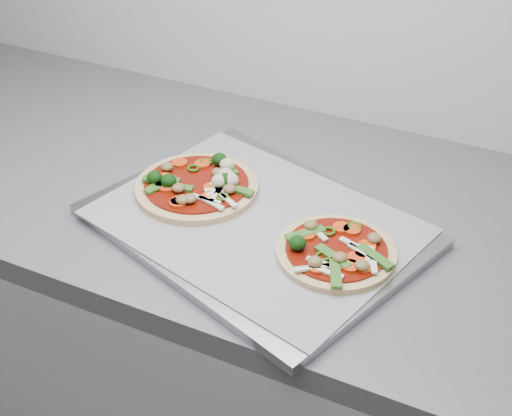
% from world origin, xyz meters
% --- Properties ---
extents(countertop, '(3.60, 0.60, 0.04)m').
position_xyz_m(countertop, '(0.00, 1.30, 0.88)').
color(countertop, slate).
rests_on(countertop, base_cabinet).
extents(baking_tray, '(0.54, 0.47, 0.01)m').
position_xyz_m(baking_tray, '(-0.12, 1.22, 0.91)').
color(baking_tray, '#939499').
rests_on(baking_tray, countertop).
extents(parchment, '(0.50, 0.42, 0.00)m').
position_xyz_m(parchment, '(-0.12, 1.22, 0.92)').
color(parchment, gray).
rests_on(parchment, baking_tray).
extents(pizza_left, '(0.19, 0.19, 0.03)m').
position_xyz_m(pizza_left, '(-0.23, 1.25, 0.93)').
color(pizza_left, '#E2B77F').
rests_on(pizza_left, parchment).
extents(pizza_right, '(0.18, 0.18, 0.03)m').
position_xyz_m(pizza_right, '(0.02, 1.19, 0.93)').
color(pizza_right, '#E2B77F').
rests_on(pizza_right, parchment).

